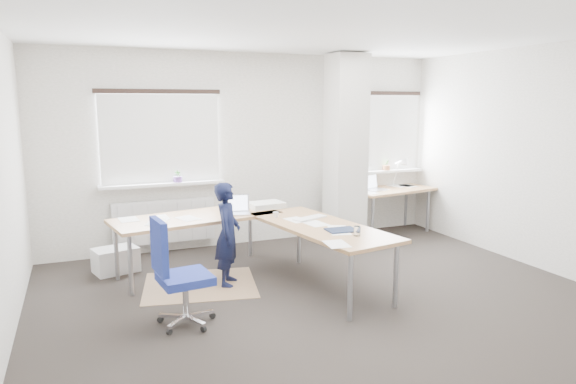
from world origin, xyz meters
name	(u,v)px	position (x,y,z in m)	size (l,w,h in m)	color
ground	(324,298)	(0.00, 0.00, 0.00)	(6.00, 6.00, 0.00)	black
room_shell	(323,134)	(0.18, 0.45, 1.75)	(6.04, 5.04, 2.82)	#B9B6A9
floor_mat	(200,285)	(-1.15, 0.92, 0.00)	(1.27, 1.07, 0.01)	#9A7654
white_crate	(116,260)	(-2.01, 1.80, 0.15)	(0.51, 0.36, 0.31)	white
desk_main	(260,223)	(-0.43, 0.85, 0.69)	(2.82, 2.63, 0.96)	#9D7243
desk_side	(391,191)	(2.25, 2.15, 0.69)	(1.50, 0.93, 1.22)	#9D7243
task_chair	(182,296)	(-1.55, -0.09, 0.29)	(0.57, 0.57, 1.05)	navy
person	(228,234)	(-0.83, 0.84, 0.60)	(0.44, 0.29, 1.20)	black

